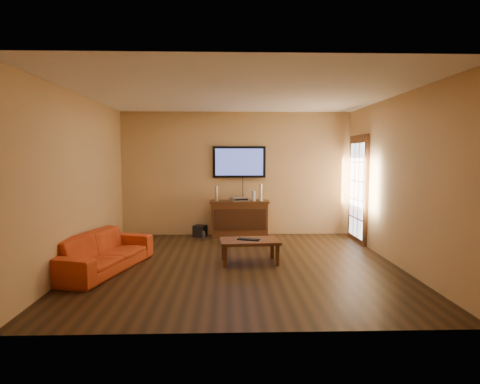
{
  "coord_description": "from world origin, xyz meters",
  "views": [
    {
      "loc": [
        -0.19,
        -6.31,
        1.74
      ],
      "look_at": [
        0.03,
        0.8,
        1.1
      ],
      "focal_mm": 30.0,
      "sensor_mm": 36.0,
      "label": 1
    }
  ],
  "objects_px": {
    "television": "(239,162)",
    "av_receiver": "(239,199)",
    "keyboard": "(249,239)",
    "media_console": "(239,218)",
    "sofa": "(103,246)",
    "speaker_right": "(261,193)",
    "bottle": "(204,236)",
    "coffee_table": "(250,243)",
    "speaker_left": "(216,194)",
    "game_console": "(254,196)",
    "subwoofer": "(200,231)"
  },
  "relations": [
    {
      "from": "sofa",
      "to": "bottle",
      "type": "height_order",
      "value": "sofa"
    },
    {
      "from": "sofa",
      "to": "keyboard",
      "type": "xyz_separation_m",
      "value": [
        2.25,
        0.34,
        0.01
      ]
    },
    {
      "from": "bottle",
      "to": "keyboard",
      "type": "relative_size",
      "value": 0.51
    },
    {
      "from": "television",
      "to": "speaker_right",
      "type": "distance_m",
      "value": 0.84
    },
    {
      "from": "media_console",
      "to": "sofa",
      "type": "height_order",
      "value": "media_console"
    },
    {
      "from": "av_receiver",
      "to": "bottle",
      "type": "relative_size",
      "value": 1.81
    },
    {
      "from": "media_console",
      "to": "subwoofer",
      "type": "height_order",
      "value": "media_console"
    },
    {
      "from": "sofa",
      "to": "speaker_right",
      "type": "distance_m",
      "value": 3.65
    },
    {
      "from": "av_receiver",
      "to": "game_console",
      "type": "distance_m",
      "value": 0.32
    },
    {
      "from": "av_receiver",
      "to": "keyboard",
      "type": "xyz_separation_m",
      "value": [
        0.09,
        -2.11,
        -0.43
      ]
    },
    {
      "from": "media_console",
      "to": "speaker_right",
      "type": "relative_size",
      "value": 3.5
    },
    {
      "from": "speaker_left",
      "to": "subwoofer",
      "type": "relative_size",
      "value": 1.32
    },
    {
      "from": "television",
      "to": "bottle",
      "type": "bearing_deg",
      "value": -144.33
    },
    {
      "from": "coffee_table",
      "to": "speaker_left",
      "type": "bearing_deg",
      "value": 105.4
    },
    {
      "from": "keyboard",
      "to": "game_console",
      "type": "bearing_deg",
      "value": 84.14
    },
    {
      "from": "speaker_left",
      "to": "game_console",
      "type": "distance_m",
      "value": 0.8
    },
    {
      "from": "sofa",
      "to": "bottle",
      "type": "xyz_separation_m",
      "value": [
        1.41,
        2.16,
        -0.29
      ]
    },
    {
      "from": "game_console",
      "to": "sofa",
      "type": "bearing_deg",
      "value": -149.66
    },
    {
      "from": "bottle",
      "to": "sofa",
      "type": "bearing_deg",
      "value": -123.1
    },
    {
      "from": "media_console",
      "to": "speaker_right",
      "type": "xyz_separation_m",
      "value": [
        0.46,
        -0.02,
        0.55
      ]
    },
    {
      "from": "television",
      "to": "keyboard",
      "type": "distance_m",
      "value": 2.66
    },
    {
      "from": "game_console",
      "to": "subwoofer",
      "type": "distance_m",
      "value": 1.39
    },
    {
      "from": "media_console",
      "to": "speaker_left",
      "type": "height_order",
      "value": "speaker_left"
    },
    {
      "from": "av_receiver",
      "to": "coffee_table",
      "type": "bearing_deg",
      "value": -105.38
    },
    {
      "from": "coffee_table",
      "to": "game_console",
      "type": "distance_m",
      "value": 2.19
    },
    {
      "from": "media_console",
      "to": "subwoofer",
      "type": "bearing_deg",
      "value": 179.17
    },
    {
      "from": "television",
      "to": "game_console",
      "type": "xyz_separation_m",
      "value": [
        0.3,
        -0.23,
        -0.72
      ]
    },
    {
      "from": "speaker_right",
      "to": "keyboard",
      "type": "relative_size",
      "value": 0.94
    },
    {
      "from": "coffee_table",
      "to": "media_console",
      "type": "bearing_deg",
      "value": 92.72
    },
    {
      "from": "game_console",
      "to": "keyboard",
      "type": "bearing_deg",
      "value": -110.55
    },
    {
      "from": "speaker_left",
      "to": "bottle",
      "type": "height_order",
      "value": "speaker_left"
    },
    {
      "from": "television",
      "to": "av_receiver",
      "type": "height_order",
      "value": "television"
    },
    {
      "from": "television",
      "to": "coffee_table",
      "type": "bearing_deg",
      "value": -87.51
    },
    {
      "from": "coffee_table",
      "to": "subwoofer",
      "type": "xyz_separation_m",
      "value": [
        -0.96,
        2.16,
        -0.2
      ]
    },
    {
      "from": "media_console",
      "to": "television",
      "type": "bearing_deg",
      "value": 90.0
    },
    {
      "from": "media_console",
      "to": "av_receiver",
      "type": "bearing_deg",
      "value": -97.27
    },
    {
      "from": "sofa",
      "to": "bottle",
      "type": "bearing_deg",
      "value": -18.47
    },
    {
      "from": "av_receiver",
      "to": "bottle",
      "type": "distance_m",
      "value": 1.09
    },
    {
      "from": "keyboard",
      "to": "sofa",
      "type": "bearing_deg",
      "value": -171.43
    },
    {
      "from": "television",
      "to": "coffee_table",
      "type": "xyz_separation_m",
      "value": [
        0.1,
        -2.34,
        -1.28
      ]
    },
    {
      "from": "sofa",
      "to": "game_console",
      "type": "xyz_separation_m",
      "value": [
        2.47,
        2.47,
        0.51
      ]
    },
    {
      "from": "coffee_table",
      "to": "av_receiver",
      "type": "distance_m",
      "value": 2.15
    },
    {
      "from": "speaker_right",
      "to": "keyboard",
      "type": "height_order",
      "value": "speaker_right"
    },
    {
      "from": "sofa",
      "to": "speaker_right",
      "type": "bearing_deg",
      "value": -32.0
    },
    {
      "from": "coffee_table",
      "to": "sofa",
      "type": "relative_size",
      "value": 0.51
    },
    {
      "from": "media_console",
      "to": "subwoofer",
      "type": "distance_m",
      "value": 0.9
    },
    {
      "from": "speaker_left",
      "to": "speaker_right",
      "type": "height_order",
      "value": "speaker_right"
    },
    {
      "from": "media_console",
      "to": "subwoofer",
      "type": "xyz_separation_m",
      "value": [
        -0.85,
        0.01,
        -0.27
      ]
    },
    {
      "from": "keyboard",
      "to": "television",
      "type": "bearing_deg",
      "value": 92.02
    },
    {
      "from": "game_console",
      "to": "television",
      "type": "bearing_deg",
      "value": 127.52
    }
  ]
}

